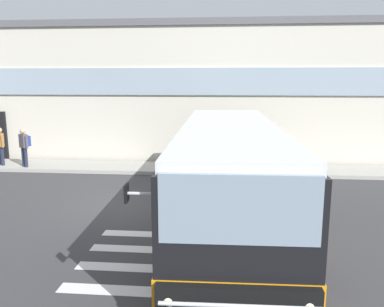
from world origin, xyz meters
TOP-DOWN VIEW (x-y plane):
  - ground_plane at (0.00, 0.00)m, footprint 80.00×90.00m
  - bay_paint_stripes at (2.00, -4.20)m, footprint 4.40×3.96m
  - terminal_building at (-0.69, 11.66)m, footprint 25.72×13.80m
  - boarding_curb at (0.00, 4.80)m, footprint 27.92×2.00m
  - bus_main_foreground at (2.99, -1.19)m, footprint 3.02×10.75m
  - passenger_near_column at (-7.00, 4.46)m, footprint 0.46×0.42m
  - passenger_by_doorway at (-5.79, 4.24)m, footprint 0.52×0.50m

SIDE VIEW (x-z plane):
  - ground_plane at x=0.00m, z-range -0.02..0.00m
  - bay_paint_stripes at x=2.00m, z-range 0.00..0.01m
  - boarding_curb at x=0.00m, z-range 0.00..0.15m
  - passenger_near_column at x=-7.00m, z-range 0.24..1.92m
  - passenger_by_doorway at x=-5.79m, z-range 0.28..1.95m
  - bus_main_foreground at x=2.99m, z-range -0.02..2.68m
  - terminal_building at x=-0.69m, z-range -0.01..6.52m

